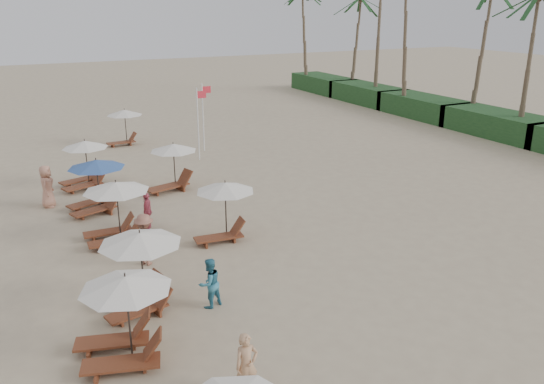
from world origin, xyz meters
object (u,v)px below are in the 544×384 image
beachgoer_mid_a (210,283)px  beachgoer_far_b (47,186)px  lounger_station_5 (82,165)px  inland_station_1 (170,164)px  inland_station_2 (123,122)px  inland_station_0 (223,204)px  lounger_station_1 (120,318)px  beachgoer_mid_b (145,240)px  beachgoer_near (246,365)px  beachgoer_far_a (147,211)px  lounger_station_2 (136,267)px  lounger_station_4 (93,185)px  lounger_station_3 (113,209)px  flag_pole_near (198,120)px

beachgoer_mid_a → beachgoer_far_b: bearing=-91.8°
lounger_station_5 → inland_station_1: size_ratio=0.89×
inland_station_2 → beachgoer_mid_a: size_ratio=1.64×
lounger_station_5 → inland_station_2: (3.75, 7.89, 0.33)m
inland_station_0 → inland_station_2: (0.05, 16.88, 0.04)m
inland_station_0 → inland_station_1: 6.66m
lounger_station_1 → beachgoer_mid_b: (1.92, 5.11, -0.26)m
inland_station_2 → beachgoer_far_b: (-5.60, -10.00, -0.53)m
inland_station_0 → beachgoer_near: bearing=-108.7°
lounger_station_1 → beachgoer_far_a: (2.83, 8.26, -0.42)m
inland_station_2 → beachgoer_mid_b: (-3.23, -17.63, -0.57)m
lounger_station_5 → beachgoer_mid_a: (1.48, -13.41, -0.38)m
lounger_station_5 → inland_station_1: bearing=-32.3°
beachgoer_far_a → beachgoer_far_b: bearing=-116.9°
inland_station_2 → beachgoer_near: bearing=-96.6°
inland_station_1 → beachgoer_mid_a: bearing=-101.3°
lounger_station_2 → inland_station_0: (4.13, 3.60, 0.10)m
beachgoer_far_b → inland_station_0: bearing=-123.0°
inland_station_0 → beachgoer_mid_b: size_ratio=1.41×
lounger_station_2 → lounger_station_4: lounger_station_2 is taller
lounger_station_3 → lounger_station_5: (0.02, 7.34, -0.15)m
lounger_station_1 → flag_pole_near: flag_pole_near is taller
inland_station_0 → inland_station_2: same height
inland_station_2 → beachgoer_far_a: inland_station_2 is taller
beachgoer_mid_b → beachgoer_mid_a: bearing=143.4°
lounger_station_3 → beachgoer_far_a: size_ratio=1.72×
lounger_station_3 → flag_pole_near: bearing=54.7°
lounger_station_1 → inland_station_1: lounger_station_1 is taller
lounger_station_3 → lounger_station_5: lounger_station_3 is taller
lounger_station_5 → beachgoer_far_b: size_ratio=1.34×
beachgoer_far_a → beachgoer_near: bearing=23.8°
beachgoer_near → beachgoer_mid_b: bearing=91.3°
beachgoer_mid_a → lounger_station_4: bearing=-99.0°
lounger_station_4 → flag_pole_near: size_ratio=0.64×
lounger_station_3 → beachgoer_near: 10.18m
lounger_station_1 → flag_pole_near: bearing=64.4°
lounger_station_3 → beachgoer_far_a: bearing=27.3°
lounger_station_5 → flag_pole_near: bearing=18.9°
lounger_station_5 → beachgoer_far_a: lounger_station_5 is taller
lounger_station_1 → beachgoer_far_a: bearing=71.1°
beachgoer_mid_a → beachgoer_mid_b: beachgoer_mid_b is taller
beachgoer_mid_a → lounger_station_5: bearing=-101.9°
lounger_station_3 → inland_station_2: size_ratio=1.02×
lounger_station_5 → flag_pole_near: (6.82, 2.33, 1.16)m
beachgoer_mid_a → beachgoer_far_a: beachgoer_mid_a is taller
lounger_station_2 → beachgoer_far_b: lounger_station_2 is taller
lounger_station_3 → inland_station_0: size_ratio=1.00×
lounger_station_3 → beachgoer_far_a: 1.72m
lounger_station_5 → inland_station_0: (3.70, -8.99, 0.29)m
lounger_station_4 → beachgoer_mid_a: lounger_station_4 is taller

